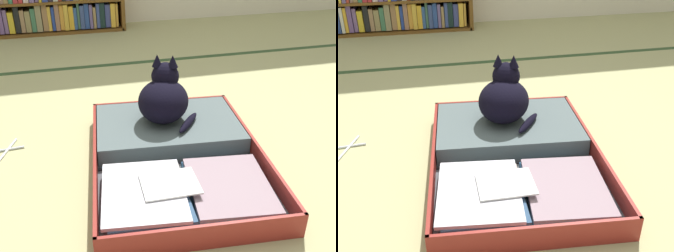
% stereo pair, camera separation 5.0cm
% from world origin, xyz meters
% --- Properties ---
extents(ground_plane, '(10.00, 10.00, 0.00)m').
position_xyz_m(ground_plane, '(0.00, 0.00, 0.00)').
color(ground_plane, tan).
extents(tatami_border, '(4.80, 0.05, 0.00)m').
position_xyz_m(tatami_border, '(0.00, 1.29, 0.00)').
color(tatami_border, '#304B2A').
rests_on(tatami_border, ground_plane).
extents(open_suitcase, '(0.73, 0.96, 0.09)m').
position_xyz_m(open_suitcase, '(0.01, 0.08, 0.04)').
color(open_suitcase, maroon).
rests_on(open_suitcase, ground_plane).
extents(black_cat, '(0.31, 0.33, 0.28)m').
position_xyz_m(black_cat, '(0.02, 0.28, 0.19)').
color(black_cat, black).
rests_on(black_cat, open_suitcase).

